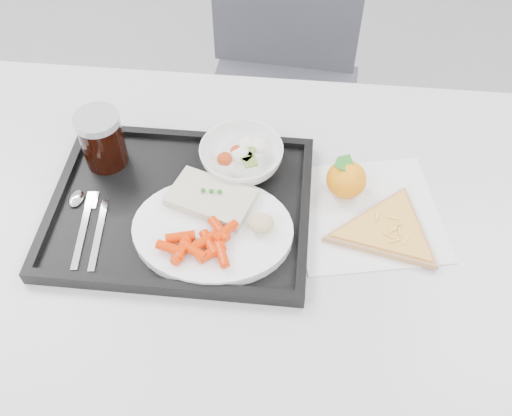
{
  "coord_description": "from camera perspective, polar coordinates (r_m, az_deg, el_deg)",
  "views": [
    {
      "loc": [
        0.09,
        -0.3,
        1.54
      ],
      "look_at": [
        0.02,
        0.32,
        0.77
      ],
      "focal_mm": 40.0,
      "sensor_mm": 36.0,
      "label": 1
    }
  ],
  "objects": [
    {
      "name": "fish_fillet",
      "position": [
        0.98,
        -4.49,
        1.01
      ],
      "size": [
        0.16,
        0.13,
        0.03
      ],
      "color": "beige",
      "rests_on": "dinner_plate"
    },
    {
      "name": "cola_glass",
      "position": [
        1.07,
        -15.17,
        6.71
      ],
      "size": [
        0.08,
        0.08,
        0.11
      ],
      "color": "black",
      "rests_on": "tray"
    },
    {
      "name": "table",
      "position": [
        1.05,
        -1.43,
        -3.69
      ],
      "size": [
        1.2,
        0.8,
        0.75
      ],
      "color": "#A9A9AB",
      "rests_on": "ground"
    },
    {
      "name": "salad_bowl",
      "position": [
        1.04,
        -1.46,
        5.13
      ],
      "size": [
        0.15,
        0.15,
        0.05
      ],
      "color": "white",
      "rests_on": "tray"
    },
    {
      "name": "salad_contents",
      "position": [
        1.04,
        -1.5,
        5.59
      ],
      "size": [
        0.09,
        0.08,
        0.03
      ],
      "color": "#A5300E",
      "rests_on": "salad_bowl"
    },
    {
      "name": "tangerine",
      "position": [
        1.02,
        9.02,
        2.86
      ],
      "size": [
        0.07,
        0.07,
        0.07
      ],
      "color": "yellow",
      "rests_on": "napkin"
    },
    {
      "name": "pizza_slice",
      "position": [
        1.0,
        13.07,
        -2.19
      ],
      "size": [
        0.28,
        0.28,
        0.02
      ],
      "color": "tan",
      "rests_on": "napkin"
    },
    {
      "name": "napkin",
      "position": [
        1.02,
        11.06,
        -0.5
      ],
      "size": [
        0.29,
        0.29,
        0.0
      ],
      "color": "silver",
      "rests_on": "table"
    },
    {
      "name": "cutlery",
      "position": [
        1.02,
        -16.65,
        -1.0
      ],
      "size": [
        0.09,
        0.17,
        0.01
      ],
      "color": "silver",
      "rests_on": "tray"
    },
    {
      "name": "carrot_pile",
      "position": [
        0.92,
        -5.63,
        -3.6
      ],
      "size": [
        0.13,
        0.09,
        0.02
      ],
      "color": "red",
      "rests_on": "dinner_plate"
    },
    {
      "name": "tray",
      "position": [
        1.01,
        -7.5,
        0.1
      ],
      "size": [
        0.45,
        0.35,
        0.03
      ],
      "color": "black",
      "rests_on": "table"
    },
    {
      "name": "bread_roll",
      "position": [
        0.93,
        0.51,
        -1.51
      ],
      "size": [
        0.05,
        0.04,
        0.03
      ],
      "color": "tan",
      "rests_on": "dinner_plate"
    },
    {
      "name": "dinner_plate",
      "position": [
        0.96,
        -4.35,
        -2.22
      ],
      "size": [
        0.27,
        0.27,
        0.02
      ],
      "color": "white",
      "rests_on": "tray"
    },
    {
      "name": "chair",
      "position": [
        1.65,
        2.62,
        13.88
      ],
      "size": [
        0.45,
        0.45,
        0.93
      ],
      "color": "#393941",
      "rests_on": "ground"
    }
  ]
}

